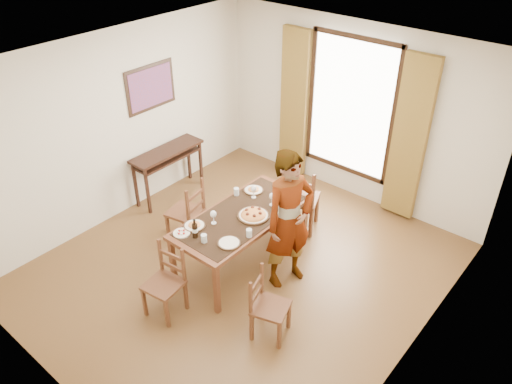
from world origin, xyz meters
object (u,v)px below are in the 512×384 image
Objects in this scene: dining_table at (242,219)px; man at (289,220)px; console_table at (167,157)px; pasta_platter at (253,213)px.

man is at bearing 10.79° from dining_table.
dining_table is at bearing 117.71° from man.
pasta_platter reaches higher than console_table.
console_table is 2.62m from man.
console_table reaches higher than dining_table.
dining_table is 0.69m from man.
dining_table is 0.19m from pasta_platter.
man is at bearing -8.10° from console_table.
console_table is 3.00× the size of pasta_platter.
man is 4.52× the size of pasta_platter.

